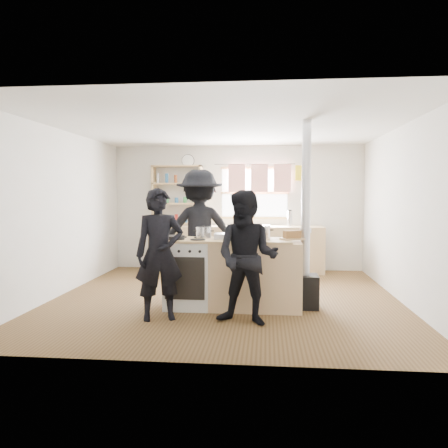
{
  "coord_description": "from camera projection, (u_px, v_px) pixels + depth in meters",
  "views": [
    {
      "loc": [
        0.59,
        -6.31,
        1.54
      ],
      "look_at": [
        -0.01,
        -0.1,
        1.1
      ],
      "focal_mm": 35.0,
      "sensor_mm": 36.0,
      "label": 1
    }
  ],
  "objects": [
    {
      "name": "ground",
      "position": [
        226.0,
        298.0,
        6.43
      ],
      "size": [
        5.0,
        5.0,
        0.01
      ],
      "primitive_type": "cube",
      "color": "brown",
      "rests_on": "ground"
    },
    {
      "name": "back_counter",
      "position": [
        236.0,
        249.0,
        8.61
      ],
      "size": [
        3.4,
        0.55,
        0.9
      ],
      "primitive_type": "cube",
      "color": "tan",
      "rests_on": "ground"
    },
    {
      "name": "shelving_unit",
      "position": [
        177.0,
        195.0,
        8.77
      ],
      "size": [
        1.0,
        0.28,
        1.2
      ],
      "color": "tan",
      "rests_on": "back_counter"
    },
    {
      "name": "thermos",
      "position": [
        290.0,
        219.0,
        8.46
      ],
      "size": [
        0.1,
        0.1,
        0.3
      ],
      "primitive_type": "cylinder",
      "color": "silver",
      "rests_on": "back_counter"
    },
    {
      "name": "cooking_island",
      "position": [
        233.0,
        274.0,
        5.84
      ],
      "size": [
        1.97,
        0.64,
        0.93
      ],
      "color": "silver",
      "rests_on": "ground"
    },
    {
      "name": "skillet_greens",
      "position": [
        174.0,
        237.0,
        5.77
      ],
      "size": [
        0.38,
        0.38,
        0.05
      ],
      "color": "black",
      "rests_on": "cooking_island"
    },
    {
      "name": "roast_tray",
      "position": [
        228.0,
        236.0,
        5.84
      ],
      "size": [
        0.39,
        0.3,
        0.08
      ],
      "color": "silver",
      "rests_on": "cooking_island"
    },
    {
      "name": "stockpot_stove",
      "position": [
        204.0,
        232.0,
        5.95
      ],
      "size": [
        0.21,
        0.21,
        0.18
      ],
      "color": "silver",
      "rests_on": "cooking_island"
    },
    {
      "name": "stockpot_counter",
      "position": [
        260.0,
        232.0,
        5.85
      ],
      "size": [
        0.27,
        0.27,
        0.21
      ],
      "color": "silver",
      "rests_on": "cooking_island"
    },
    {
      "name": "bread_board",
      "position": [
        292.0,
        236.0,
        5.74
      ],
      "size": [
        0.34,
        0.3,
        0.12
      ],
      "color": "tan",
      "rests_on": "cooking_island"
    },
    {
      "name": "flue_heater",
      "position": [
        305.0,
        259.0,
        5.83
      ],
      "size": [
        0.35,
        0.35,
        2.5
      ],
      "color": "black",
      "rests_on": "ground"
    },
    {
      "name": "person_near_left",
      "position": [
        160.0,
        254.0,
        5.29
      ],
      "size": [
        0.68,
        0.56,
        1.6
      ],
      "primitive_type": "imported",
      "rotation": [
        0.0,
        0.0,
        0.35
      ],
      "color": "black",
      "rests_on": "ground"
    },
    {
      "name": "person_near_right",
      "position": [
        247.0,
        258.0,
        5.1
      ],
      "size": [
        0.89,
        0.77,
        1.58
      ],
      "primitive_type": "imported",
      "rotation": [
        0.0,
        0.0,
        -0.25
      ],
      "color": "black",
      "rests_on": "ground"
    },
    {
      "name": "person_far",
      "position": [
        200.0,
        231.0,
        6.79
      ],
      "size": [
        1.33,
        0.9,
        1.9
      ],
      "primitive_type": "imported",
      "rotation": [
        0.0,
        0.0,
        3.31
      ],
      "color": "black",
      "rests_on": "ground"
    }
  ]
}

